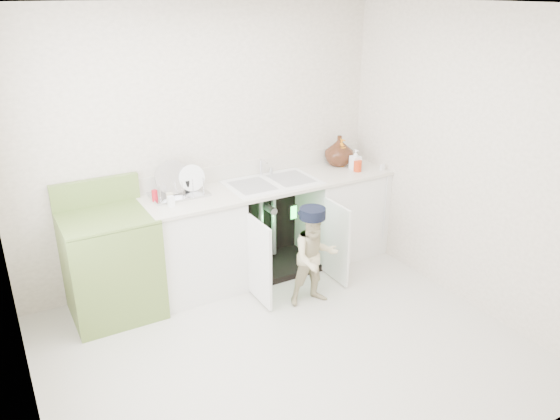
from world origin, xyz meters
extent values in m
plane|color=#BAB0A3|center=(0.00, 0.00, 0.00)|extent=(3.50, 3.50, 0.00)
cube|color=silver|center=(0.00, 1.50, 1.25)|extent=(3.50, 2.50, 0.02)
cube|color=silver|center=(0.00, -1.50, 1.25)|extent=(3.50, 2.50, 0.02)
cube|color=silver|center=(-1.75, 0.00, 1.25)|extent=(2.50, 3.00, 0.02)
cube|color=silver|center=(1.75, 0.00, 1.25)|extent=(2.50, 3.00, 0.02)
plane|color=white|center=(0.00, 0.00, 2.50)|extent=(3.50, 3.50, 0.00)
cube|color=white|center=(-0.25, 1.20, 0.43)|extent=(0.80, 0.60, 0.86)
cube|color=white|center=(1.35, 1.20, 0.43)|extent=(0.80, 0.60, 0.86)
cube|color=black|center=(0.55, 1.47, 0.43)|extent=(0.80, 0.06, 0.86)
cube|color=black|center=(0.55, 1.20, 0.03)|extent=(0.80, 0.60, 0.06)
cylinder|color=gray|center=(0.48, 1.30, 0.45)|extent=(0.05, 0.05, 0.70)
cylinder|color=gray|center=(0.62, 1.30, 0.45)|extent=(0.05, 0.05, 0.70)
cylinder|color=gray|center=(0.55, 1.25, 0.62)|extent=(0.07, 0.18, 0.07)
cube|color=white|center=(0.15, 0.70, 0.40)|extent=(0.03, 0.40, 0.76)
cube|color=white|center=(0.95, 0.70, 0.40)|extent=(0.02, 0.40, 0.76)
cube|color=silver|center=(0.55, 1.20, 0.89)|extent=(2.44, 0.64, 0.03)
cube|color=silver|center=(0.55, 1.49, 0.98)|extent=(2.44, 0.02, 0.15)
cube|color=white|center=(0.55, 1.20, 0.90)|extent=(0.85, 0.55, 0.02)
cube|color=gray|center=(0.34, 1.20, 0.91)|extent=(0.34, 0.40, 0.01)
cube|color=gray|center=(0.76, 1.20, 0.91)|extent=(0.34, 0.40, 0.01)
cylinder|color=silver|center=(0.55, 1.42, 0.99)|extent=(0.03, 0.03, 0.17)
cylinder|color=silver|center=(0.55, 1.36, 1.06)|extent=(0.02, 0.14, 0.02)
cylinder|color=silver|center=(0.66, 1.42, 0.94)|extent=(0.04, 0.04, 0.06)
cylinder|color=silver|center=(1.68, 0.89, 0.55)|extent=(0.01, 0.01, 0.70)
cube|color=silver|center=(1.68, 0.98, 0.93)|extent=(0.04, 0.02, 0.06)
cube|color=silver|center=(-0.32, 1.32, 0.91)|extent=(0.49, 0.32, 0.02)
cylinder|color=silver|center=(-0.36, 1.34, 1.00)|extent=(0.30, 0.11, 0.29)
cylinder|color=white|center=(-0.19, 1.32, 0.99)|extent=(0.24, 0.06, 0.24)
cylinder|color=silver|center=(-0.51, 1.22, 0.99)|extent=(0.01, 0.01, 0.14)
cylinder|color=silver|center=(-0.41, 1.22, 0.99)|extent=(0.01, 0.01, 0.14)
cylinder|color=silver|center=(-0.32, 1.22, 0.99)|extent=(0.01, 0.01, 0.14)
cylinder|color=silver|center=(-0.22, 1.22, 0.99)|extent=(0.01, 0.01, 0.14)
cylinder|color=silver|center=(-0.12, 1.22, 0.99)|extent=(0.01, 0.01, 0.14)
imported|color=#472914|center=(1.41, 1.34, 1.05)|extent=(0.29, 0.29, 0.30)
imported|color=orange|center=(1.40, 1.30, 1.04)|extent=(0.11, 0.11, 0.28)
imported|color=white|center=(1.47, 1.14, 1.00)|extent=(0.09, 0.09, 0.20)
cylinder|color=red|center=(1.45, 1.08, 0.96)|extent=(0.08, 0.08, 0.11)
cylinder|color=#A90E1B|center=(-0.54, 1.28, 0.95)|extent=(0.05, 0.05, 0.10)
cylinder|color=tan|center=(-0.44, 1.20, 0.94)|extent=(0.06, 0.06, 0.08)
cylinder|color=black|center=(-0.24, 1.32, 0.96)|extent=(0.04, 0.04, 0.12)
cube|color=white|center=(-0.46, 1.10, 0.95)|extent=(0.05, 0.05, 0.09)
cube|color=olive|center=(-0.99, 1.18, 0.44)|extent=(0.72, 0.65, 0.87)
cube|color=olive|center=(-0.99, 1.18, 0.89)|extent=(0.72, 0.65, 0.02)
cube|color=olive|center=(-0.99, 1.46, 1.01)|extent=(0.72, 0.06, 0.23)
cylinder|color=black|center=(-1.17, 1.02, 0.88)|extent=(0.16, 0.16, 0.02)
cylinder|color=silver|center=(-1.17, 1.02, 0.90)|extent=(0.19, 0.19, 0.01)
cylinder|color=black|center=(-1.17, 1.33, 0.88)|extent=(0.16, 0.16, 0.02)
cylinder|color=silver|center=(-1.17, 1.33, 0.90)|extent=(0.19, 0.19, 0.01)
cylinder|color=black|center=(-0.81, 1.02, 0.88)|extent=(0.16, 0.16, 0.02)
cylinder|color=silver|center=(-0.81, 1.02, 0.90)|extent=(0.19, 0.19, 0.01)
cylinder|color=black|center=(-0.81, 1.33, 0.88)|extent=(0.16, 0.16, 0.02)
cylinder|color=silver|center=(-0.81, 1.33, 0.90)|extent=(0.19, 0.19, 0.01)
imported|color=beige|center=(0.57, 0.48, 0.44)|extent=(0.47, 0.40, 0.88)
cylinder|color=black|center=(0.57, 0.48, 0.85)|extent=(0.25, 0.25, 0.09)
cube|color=black|center=(0.58, 0.58, 0.81)|extent=(0.18, 0.12, 0.01)
cube|color=black|center=(0.58, 0.86, 0.72)|extent=(0.07, 0.01, 0.14)
cube|color=#26F23F|center=(0.58, 0.85, 0.72)|extent=(0.06, 0.00, 0.12)
camera|label=1|loc=(-1.76, -3.01, 2.60)|focal=35.00mm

